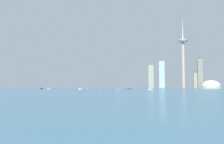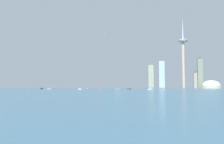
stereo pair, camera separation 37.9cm
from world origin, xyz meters
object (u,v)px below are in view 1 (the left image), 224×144
Objects in this scene: skyscraper_1 at (118,81)px; boat_0 at (87,88)px; observation_tower at (183,52)px; boat_2 at (80,89)px; boat_3 at (49,89)px; boat_4 at (41,89)px; stadium_dome at (211,86)px; airplane at (107,34)px; boat_7 at (54,88)px; boat_1 at (129,89)px; skyscraper_4 at (162,75)px; skyscraper_0 at (200,73)px; channel_buoy_1 at (104,89)px; skyscraper_3 at (195,80)px; channel_buoy_2 at (138,89)px; boat_6 at (151,89)px; channel_buoy_0 at (66,88)px; skyscraper_6 at (151,77)px; skyscraper_5 at (110,79)px.

boat_0 is (-68.91, -281.46, -31.79)m from skyscraper_1.
observation_tower reaches higher than boat_2.
boat_4 is (-44.06, 39.28, 0.08)m from boat_3.
stadium_dome is 3.12× the size of airplane.
airplane reaches higher than boat_7.
boat_1 is 142.54m from boat_2.
boat_0 is 192.11m from boat_2.
skyscraper_4 is at bearing -175.12° from observation_tower.
boat_4 is at bearing -144.68° from skyscraper_0.
channel_buoy_1 is at bearing 27.05° from airplane.
observation_tower is at bearing -132.15° from skyscraper_3.
channel_buoy_2 is (-242.86, -341.02, -34.55)m from skyscraper_3.
boat_0 is (-456.18, -181.18, -8.07)m from stadium_dome.
skyscraper_4 is 15.43× the size of boat_0.
channel_buoy_0 is at bearing 97.48° from boat_6.
boat_3 is at bearing -135.17° from skyscraper_3.
boat_1 is at bearing -99.52° from skyscraper_6.
stadium_dome is 0.55× the size of skyscraper_0.
skyscraper_4 is 4.95× the size of airplane.
skyscraper_6 is 14.09× the size of boat_0.
channel_buoy_0 is (89.28, -101.00, -0.48)m from boat_7.
skyscraper_0 reaches higher than skyscraper_5.
boat_2 is (-122.22, -73.35, 0.05)m from boat_1.
boat_0 is at bearing -85.86° from boat_2.
skyscraper_0 is (-28.97, 53.16, 54.31)m from stadium_dome.
boat_4 is (-555.94, -320.16, -7.81)m from stadium_dome.
skyscraper_6 is 8.39× the size of boat_4.
boat_2 is (33.89, -189.10, -0.01)m from boat_0.
boat_2 is (-325.52, -416.84, -152.48)m from observation_tower.
airplane is at bearing 22.28° from boat_3.
skyscraper_4 reaches higher than boat_6.
boat_1 is 5.20× the size of channel_buoy_1.
boat_6 is at bearing -56.79° from boat_7.
boat_7 is at bearing -165.98° from skyscraper_0.
boat_6 is at bearing -70.13° from skyscraper_5.
skyscraper_3 reaches higher than boat_2.
skyscraper_4 is 439.80m from boat_6.
boat_6 is 6.68× the size of channel_buoy_0.
skyscraper_4 reaches higher than skyscraper_3.
airplane is at bearing 60.95° from boat_1.
skyscraper_5 is at bearing 98.26° from channel_buoy_1.
boat_3 is (-323.14, -398.14, -56.37)m from skyscraper_4.
boat_7 reaches higher than boat_6.
boat_1 is at bearing -23.87° from channel_buoy_0.
channel_buoy_0 is at bearing -145.56° from skyscraper_4.
stadium_dome is at bearing -15.63° from skyscraper_5.
stadium_dome is 541.79m from channel_buoy_1.
skyscraper_1 is 5.65× the size of boat_4.
boat_2 is 339.07m from boat_7.
boat_6 is (185.61, -513.70, -42.32)m from skyscraper_5.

